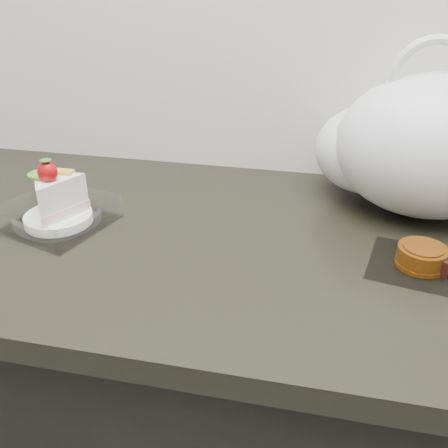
# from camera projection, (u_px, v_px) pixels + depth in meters

# --- Properties ---
(counter) EXTENTS (2.04, 0.64, 0.90)m
(counter) POSITION_uv_depth(u_px,v_px,m) (240.00, 419.00, 1.06)
(counter) COLOR black
(counter) RESTS_ON ground
(cake_tray) EXTENTS (0.20, 0.20, 0.13)m
(cake_tray) POSITION_uv_depth(u_px,v_px,m) (57.00, 207.00, 0.87)
(cake_tray) COLOR white
(cake_tray) RESTS_ON counter
(mooncake_wrap) EXTENTS (0.17, 0.17, 0.04)m
(mooncake_wrap) POSITION_uv_depth(u_px,v_px,m) (422.00, 259.00, 0.76)
(mooncake_wrap) COLOR white
(mooncake_wrap) RESTS_ON counter
(plastic_bag) EXTENTS (0.41, 0.32, 0.31)m
(plastic_bag) POSITION_uv_depth(u_px,v_px,m) (420.00, 146.00, 0.89)
(plastic_bag) COLOR silver
(plastic_bag) RESTS_ON counter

